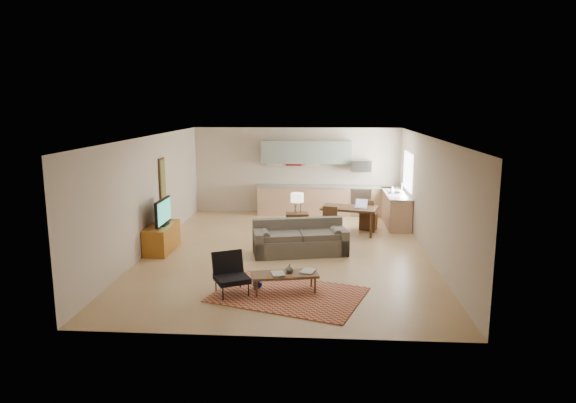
# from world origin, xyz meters

# --- Properties ---
(room) EXTENTS (9.00, 9.00, 9.00)m
(room) POSITION_xyz_m (0.00, 0.00, 1.35)
(room) COLOR tan
(room) RESTS_ON ground
(kitchen_counter_back) EXTENTS (4.26, 0.64, 0.92)m
(kitchen_counter_back) POSITION_xyz_m (0.90, 4.18, 0.46)
(kitchen_counter_back) COLOR tan
(kitchen_counter_back) RESTS_ON ground
(kitchen_counter_right) EXTENTS (0.64, 2.26, 0.92)m
(kitchen_counter_right) POSITION_xyz_m (2.93, 3.00, 0.46)
(kitchen_counter_right) COLOR tan
(kitchen_counter_right) RESTS_ON ground
(kitchen_range) EXTENTS (0.62, 0.62, 0.90)m
(kitchen_range) POSITION_xyz_m (2.00, 4.18, 0.45)
(kitchen_range) COLOR #A5A8AD
(kitchen_range) RESTS_ON ground
(kitchen_microwave) EXTENTS (0.62, 0.40, 0.35)m
(kitchen_microwave) POSITION_xyz_m (2.00, 4.20, 1.55)
(kitchen_microwave) COLOR #A5A8AD
(kitchen_microwave) RESTS_ON room
(upper_cabinets) EXTENTS (2.80, 0.34, 0.70)m
(upper_cabinets) POSITION_xyz_m (0.30, 4.33, 1.95)
(upper_cabinets) COLOR slate
(upper_cabinets) RESTS_ON room
(window_right) EXTENTS (0.02, 1.40, 1.05)m
(window_right) POSITION_xyz_m (3.23, 3.00, 1.55)
(window_right) COLOR white
(window_right) RESTS_ON room
(wall_art_left) EXTENTS (0.06, 0.42, 1.10)m
(wall_art_left) POSITION_xyz_m (-3.21, 0.90, 1.55)
(wall_art_left) COLOR olive
(wall_art_left) RESTS_ON room
(triptych) EXTENTS (1.70, 0.04, 0.50)m
(triptych) POSITION_xyz_m (-0.10, 4.47, 1.75)
(triptych) COLOR #F6E5BB
(triptych) RESTS_ON room
(rug) EXTENTS (3.05, 2.55, 0.02)m
(rug) POSITION_xyz_m (0.21, -2.78, 0.01)
(rug) COLOR maroon
(rug) RESTS_ON floor
(sofa) EXTENTS (2.39, 1.43, 0.78)m
(sofa) POSITION_xyz_m (0.31, -0.15, 0.39)
(sofa) COLOR #564F44
(sofa) RESTS_ON floor
(coffee_table) EXTENTS (1.30, 0.73, 0.37)m
(coffee_table) POSITION_xyz_m (0.14, -2.65, 0.19)
(coffee_table) COLOR brown
(coffee_table) RESTS_ON floor
(book_a) EXTENTS (0.39, 0.43, 0.03)m
(book_a) POSITION_xyz_m (-0.09, -2.75, 0.38)
(book_a) COLOR maroon
(book_a) RESTS_ON coffee_table
(book_b) EXTENTS (0.43, 0.47, 0.03)m
(book_b) POSITION_xyz_m (0.45, -2.48, 0.38)
(book_b) COLOR navy
(book_b) RESTS_ON coffee_table
(vase) EXTENTS (0.21, 0.21, 0.16)m
(vase) POSITION_xyz_m (0.22, -2.58, 0.45)
(vase) COLOR black
(vase) RESTS_ON coffee_table
(armchair) EXTENTS (0.90, 0.90, 0.76)m
(armchair) POSITION_xyz_m (-0.82, -2.83, 0.38)
(armchair) COLOR black
(armchair) RESTS_ON floor
(tv_credenza) EXTENTS (0.52, 1.35, 0.62)m
(tv_credenza) POSITION_xyz_m (-2.97, -0.10, 0.31)
(tv_credenza) COLOR #905115
(tv_credenza) RESTS_ON floor
(tv) EXTENTS (0.10, 1.04, 0.62)m
(tv) POSITION_xyz_m (-2.92, -0.10, 0.94)
(tv) COLOR black
(tv) RESTS_ON tv_credenza
(console_table) EXTENTS (0.62, 0.45, 0.67)m
(console_table) POSITION_xyz_m (0.17, 1.23, 0.34)
(console_table) COLOR #392213
(console_table) RESTS_ON floor
(table_lamp) EXTENTS (0.35, 0.35, 0.54)m
(table_lamp) POSITION_xyz_m (0.17, 1.23, 0.94)
(table_lamp) COLOR beige
(table_lamp) RESTS_ON console_table
(dining_table) EXTENTS (1.59, 1.12, 0.73)m
(dining_table) POSITION_xyz_m (1.54, 1.81, 0.37)
(dining_table) COLOR #392213
(dining_table) RESTS_ON floor
(dining_chair_near) EXTENTS (0.47, 0.48, 0.81)m
(dining_chair_near) POSITION_xyz_m (0.98, 1.29, 0.41)
(dining_chair_near) COLOR #392213
(dining_chair_near) RESTS_ON floor
(dining_chair_far) EXTENTS (0.54, 0.55, 0.86)m
(dining_chair_far) POSITION_xyz_m (2.10, 2.32, 0.43)
(dining_chair_far) COLOR #392213
(dining_chair_far) RESTS_ON floor
(laptop) EXTENTS (0.36, 0.31, 0.23)m
(laptop) POSITION_xyz_m (1.83, 1.71, 0.85)
(laptop) COLOR #A5A8AD
(laptop) RESTS_ON dining_table
(soap_bottle) EXTENTS (0.13, 0.13, 0.19)m
(soap_bottle) POSITION_xyz_m (2.83, 3.10, 1.02)
(soap_bottle) COLOR #F6E5BB
(soap_bottle) RESTS_ON kitchen_counter_right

